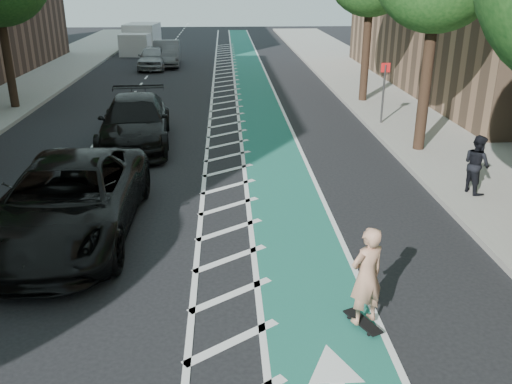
{
  "coord_description": "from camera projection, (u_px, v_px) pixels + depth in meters",
  "views": [
    {
      "loc": [
        1.47,
        -8.64,
        5.48
      ],
      "look_at": [
        2.1,
        2.4,
        1.1
      ],
      "focal_mm": 38.0,
      "sensor_mm": 36.0,
      "label": 1
    }
  ],
  "objects": [
    {
      "name": "buffer_strip",
      "position": [
        227.0,
        143.0,
        19.32
      ],
      "size": [
        1.4,
        90.0,
        0.01
      ],
      "primitive_type": "cube",
      "color": "silver",
      "rests_on": "ground"
    },
    {
      "name": "curb_right",
      "position": [
        381.0,
        138.0,
        19.58
      ],
      "size": [
        0.12,
        90.0,
        0.16
      ],
      "primitive_type": "cube",
      "color": "gray",
      "rests_on": "ground"
    },
    {
      "name": "skateboarder",
      "position": [
        367.0,
        276.0,
        8.79
      ],
      "size": [
        0.75,
        0.64,
        1.73
      ],
      "primitive_type": "imported",
      "rotation": [
        0.0,
        0.0,
        3.57
      ],
      "color": "tan",
      "rests_on": "skateboard"
    },
    {
      "name": "car_silver",
      "position": [
        153.0,
        57.0,
        34.87
      ],
      "size": [
        1.73,
        4.23,
        1.44
      ],
      "primitive_type": "imported",
      "rotation": [
        0.0,
        0.0,
        0.01
      ],
      "color": "gray",
      "rests_on": "ground"
    },
    {
      "name": "car_grey",
      "position": [
        167.0,
        53.0,
        36.17
      ],
      "size": [
        1.95,
        4.96,
        1.61
      ],
      "primitive_type": "imported",
      "rotation": [
        0.0,
        0.0,
        0.05
      ],
      "color": "#505154",
      "rests_on": "ground"
    },
    {
      "name": "sign_post",
      "position": [
        383.0,
        92.0,
        21.0
      ],
      "size": [
        0.35,
        0.08,
        2.47
      ],
      "color": "#4C4C4C",
      "rests_on": "ground"
    },
    {
      "name": "suv_near",
      "position": [
        68.0,
        200.0,
        12.08
      ],
      "size": [
        2.93,
        6.29,
        1.74
      ],
      "primitive_type": "imported",
      "rotation": [
        0.0,
        0.0,
        -0.01
      ],
      "color": "black",
      "rests_on": "ground"
    },
    {
      "name": "box_truck",
      "position": [
        141.0,
        40.0,
        42.38
      ],
      "size": [
        2.69,
        5.33,
        2.15
      ],
      "rotation": [
        0.0,
        0.0,
        -0.08
      ],
      "color": "silver",
      "rests_on": "ground"
    },
    {
      "name": "suv_far",
      "position": [
        135.0,
        122.0,
        18.79
      ],
      "size": [
        2.78,
        5.89,
        1.66
      ],
      "primitive_type": "imported",
      "rotation": [
        0.0,
        0.0,
        0.08
      ],
      "color": "black",
      "rests_on": "ground"
    },
    {
      "name": "skateboard",
      "position": [
        363.0,
        322.0,
        9.11
      ],
      "size": [
        0.54,
        0.83,
        0.11
      ],
      "rotation": [
        0.0,
        0.0,
        0.43
      ],
      "color": "black",
      "rests_on": "ground"
    },
    {
      "name": "barrel_c",
      "position": [
        135.0,
        105.0,
        23.14
      ],
      "size": [
        0.67,
        0.67,
        0.91
      ],
      "color": "#D7560B",
      "rests_on": "ground"
    },
    {
      "name": "bike_lane",
      "position": [
        269.0,
        142.0,
        19.4
      ],
      "size": [
        2.0,
        90.0,
        0.01
      ],
      "primitive_type": "cube",
      "color": "#1B5F50",
      "rests_on": "ground"
    },
    {
      "name": "pedestrian",
      "position": [
        477.0,
        164.0,
        14.2
      ],
      "size": [
        0.77,
        0.89,
        1.57
      ],
      "primitive_type": "imported",
      "rotation": [
        0.0,
        0.0,
        1.84
      ],
      "color": "black",
      "rests_on": "sidewalk_right"
    },
    {
      "name": "ground",
      "position": [
        150.0,
        298.0,
        9.96
      ],
      "size": [
        120.0,
        120.0,
        0.0
      ],
      "primitive_type": "plane",
      "color": "black",
      "rests_on": "ground"
    },
    {
      "name": "barrel_b",
      "position": [
        145.0,
        110.0,
        22.04
      ],
      "size": [
        0.74,
        0.74,
        1.01
      ],
      "color": "#DD580B",
      "rests_on": "ground"
    },
    {
      "name": "barrel_a",
      "position": [
        79.0,
        196.0,
        13.34
      ],
      "size": [
        0.74,
        0.74,
        1.01
      ],
      "color": "#F0510C",
      "rests_on": "ground"
    },
    {
      "name": "sidewalk_right",
      "position": [
        447.0,
        137.0,
        19.71
      ],
      "size": [
        5.0,
        90.0,
        0.15
      ],
      "primitive_type": "cube",
      "color": "gray",
      "rests_on": "ground"
    }
  ]
}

